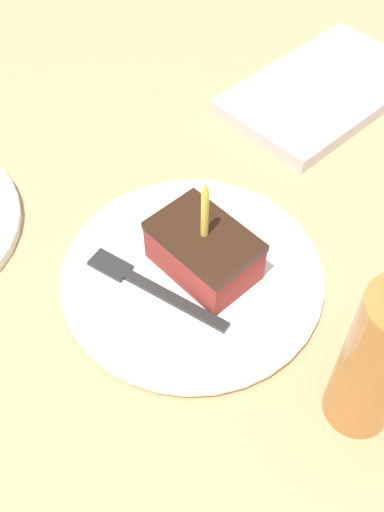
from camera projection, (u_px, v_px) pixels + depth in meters
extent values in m
cube|color=tan|center=(166.00, 282.00, 0.67)|extent=(2.40, 2.40, 0.04)
cylinder|color=white|center=(192.00, 275.00, 0.64)|extent=(0.27, 0.27, 0.01)
cylinder|color=white|center=(192.00, 274.00, 0.64)|extent=(0.28, 0.28, 0.00)
cube|color=#99332D|center=(204.00, 254.00, 0.62)|extent=(0.07, 0.11, 0.05)
cube|color=black|center=(204.00, 237.00, 0.60)|extent=(0.07, 0.11, 0.01)
cylinder|color=#EAD84C|center=(205.00, 214.00, 0.58)|extent=(0.01, 0.01, 0.06)
cone|color=yellow|center=(205.00, 187.00, 0.55)|extent=(0.01, 0.01, 0.01)
cube|color=#262626|center=(176.00, 301.00, 0.61)|extent=(0.04, 0.12, 0.00)
cube|color=#262626|center=(110.00, 265.00, 0.64)|extent=(0.03, 0.05, 0.00)
cylinder|color=#B27233|center=(378.00, 363.00, 0.49)|extent=(0.06, 0.06, 0.17)
cube|color=silver|center=(323.00, 90.00, 0.84)|extent=(0.28, 0.17, 0.02)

